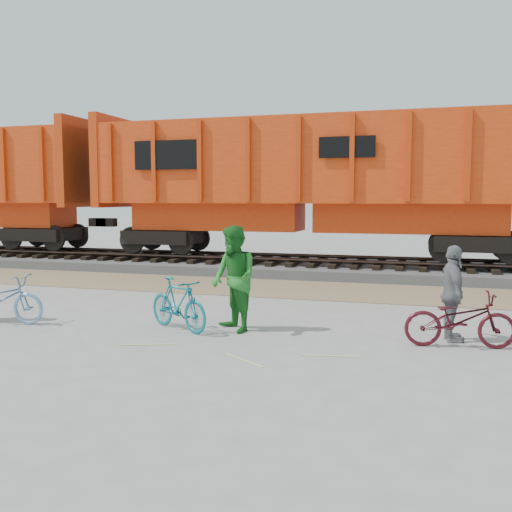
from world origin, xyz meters
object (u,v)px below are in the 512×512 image
object	(u,v)px
bicycle_teal	(178,304)
person_man	(234,279)
bicycle_maroon	(460,320)
person_woman	(453,293)
hopper_car_center	(309,179)
bicycle_blue	(0,299)

from	to	relation	value
bicycle_teal	person_man	size ratio (longest dim) A/B	0.83
person_man	bicycle_maroon	bearing A→B (deg)	43.29
person_woman	bicycle_maroon	bearing A→B (deg)	-176.35
hopper_car_center	bicycle_teal	xyz separation A→B (m)	(-0.64, -8.66, -2.53)
bicycle_maroon	hopper_car_center	bearing A→B (deg)	18.25
bicycle_teal	bicycle_maroon	bearing A→B (deg)	-59.31
bicycle_blue	bicycle_maroon	bearing A→B (deg)	-91.74
bicycle_maroon	person_woman	world-z (taller)	person_woman
bicycle_blue	person_woman	distance (m)	8.29
hopper_car_center	person_woman	xyz separation A→B (m)	(4.08, -8.10, -2.20)
hopper_car_center	person_woman	bearing A→B (deg)	-63.24
bicycle_blue	bicycle_teal	distance (m)	3.52
hopper_car_center	bicycle_blue	xyz separation A→B (m)	(-4.13, -9.11, -2.53)
bicycle_maroon	person_woman	distance (m)	0.54
hopper_car_center	bicycle_blue	bearing A→B (deg)	-114.41
bicycle_maroon	person_man	world-z (taller)	person_man
hopper_car_center	person_man	xyz separation A→B (m)	(0.36, -8.46, -2.05)
bicycle_blue	bicycle_maroon	distance (m)	8.34
person_man	person_woman	world-z (taller)	person_man
bicycle_teal	person_man	world-z (taller)	person_man
person_woman	bicycle_teal	bearing A→B (deg)	86.37
hopper_car_center	person_woman	world-z (taller)	hopper_car_center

